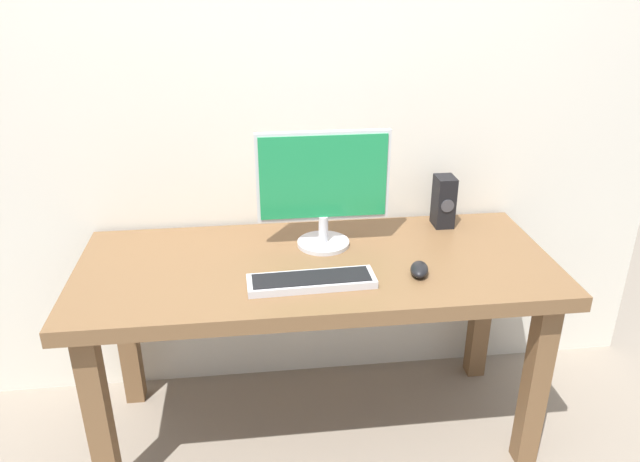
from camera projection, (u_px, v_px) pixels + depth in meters
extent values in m
plane|color=gray|center=(317.00, 425.00, 2.51)|extent=(6.00, 6.00, 0.00)
cube|color=silver|center=(304.00, 38.00, 2.25)|extent=(3.05, 0.04, 3.00)
cube|color=brown|center=(317.00, 268.00, 2.20)|extent=(1.73, 0.73, 0.06)
cube|color=brown|center=(99.00, 419.00, 2.03)|extent=(0.08, 0.08, 0.71)
cube|color=brown|center=(535.00, 384.00, 2.20)|extent=(0.08, 0.08, 0.71)
cube|color=brown|center=(127.00, 329.00, 2.52)|extent=(0.08, 0.08, 0.71)
cube|color=brown|center=(481.00, 306.00, 2.69)|extent=(0.08, 0.08, 0.71)
cylinder|color=silver|center=(323.00, 243.00, 2.31)|extent=(0.20, 0.20, 0.02)
cylinder|color=silver|center=(323.00, 229.00, 2.29)|extent=(0.04, 0.04, 0.10)
cube|color=silver|center=(323.00, 176.00, 2.21)|extent=(0.49, 0.02, 0.34)
cube|color=#1E8C4C|center=(324.00, 177.00, 2.20)|extent=(0.47, 0.01, 0.31)
cube|color=silver|center=(311.00, 281.00, 2.03)|extent=(0.44, 0.14, 0.03)
cube|color=black|center=(311.00, 277.00, 2.02)|extent=(0.40, 0.12, 0.00)
ellipsoid|color=black|center=(419.00, 269.00, 2.09)|extent=(0.09, 0.12, 0.04)
cube|color=black|center=(444.00, 201.00, 2.45)|extent=(0.08, 0.10, 0.21)
cylinder|color=#3F3F44|center=(448.00, 206.00, 2.40)|extent=(0.05, 0.00, 0.05)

